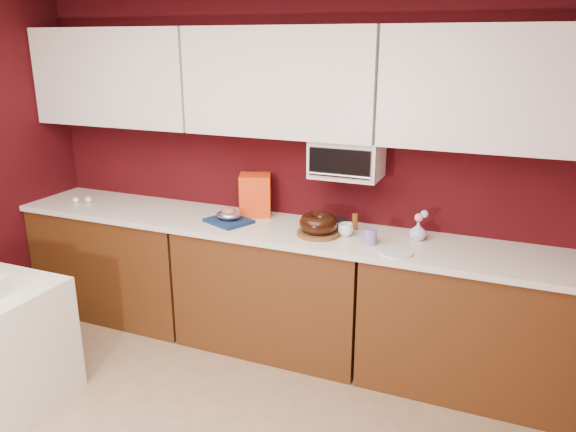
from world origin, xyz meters
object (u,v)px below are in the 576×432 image
at_px(bundt_cake, 319,223).
at_px(pandoro_box, 255,195).
at_px(foil_ham_nest, 229,215).
at_px(toaster_oven, 347,158).
at_px(flower_vase, 418,230).
at_px(coffee_mug, 346,228).
at_px(blue_jar, 371,236).

bearing_deg(bundt_cake, pandoro_box, 156.74).
distance_m(foil_ham_nest, pandoro_box, 0.27).
bearing_deg(toaster_oven, flower_vase, -6.73).
bearing_deg(toaster_oven, coffee_mug, -71.47).
relative_size(foil_ham_nest, flower_vase, 1.29).
xyz_separation_m(toaster_oven, blue_jar, (0.24, -0.25, -0.43)).
height_order(pandoro_box, flower_vase, pandoro_box).
xyz_separation_m(toaster_oven, flower_vase, (0.50, -0.06, -0.41)).
bearing_deg(foil_ham_nest, toaster_oven, 15.11).
xyz_separation_m(pandoro_box, blue_jar, (0.93, -0.28, -0.10)).
xyz_separation_m(bundt_cake, foil_ham_nest, (-0.67, 0.01, -0.03)).
xyz_separation_m(toaster_oven, bundt_cake, (-0.11, -0.22, -0.39)).
bearing_deg(coffee_mug, toaster_oven, 108.53).
relative_size(bundt_cake, flower_vase, 1.88).
distance_m(toaster_oven, pandoro_box, 0.76).
distance_m(toaster_oven, bundt_cake, 0.46).
height_order(foil_ham_nest, pandoro_box, pandoro_box).
xyz_separation_m(foil_ham_nest, flower_vase, (1.28, 0.15, 0.01)).
height_order(bundt_cake, foil_ham_nest, bundt_cake).
xyz_separation_m(bundt_cake, pandoro_box, (-0.57, 0.25, 0.07)).
bearing_deg(toaster_oven, foil_ham_nest, -164.89).
bearing_deg(bundt_cake, blue_jar, -4.90).
distance_m(pandoro_box, flower_vase, 1.19).
xyz_separation_m(pandoro_box, flower_vase, (1.18, -0.09, -0.08)).
distance_m(foil_ham_nest, flower_vase, 1.28).
relative_size(bundt_cake, coffee_mug, 2.56).
relative_size(foil_ham_nest, pandoro_box, 0.58).
height_order(coffee_mug, flower_vase, flower_vase).
xyz_separation_m(bundt_cake, blue_jar, (0.35, -0.03, -0.03)).
distance_m(coffee_mug, flower_vase, 0.46).
xyz_separation_m(foil_ham_nest, blue_jar, (1.02, -0.04, -0.01)).
xyz_separation_m(toaster_oven, foil_ham_nest, (-0.78, -0.21, -0.42)).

